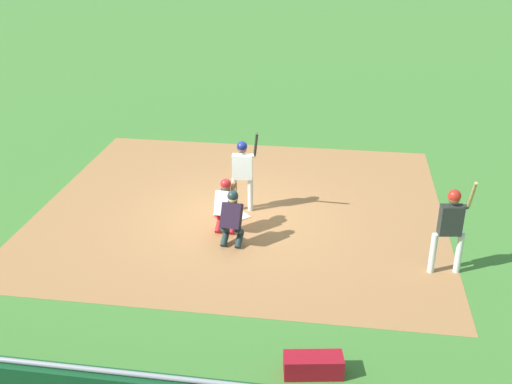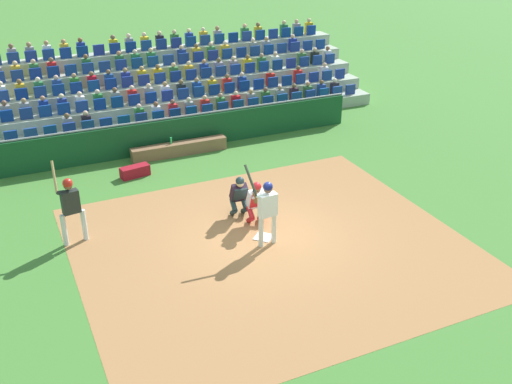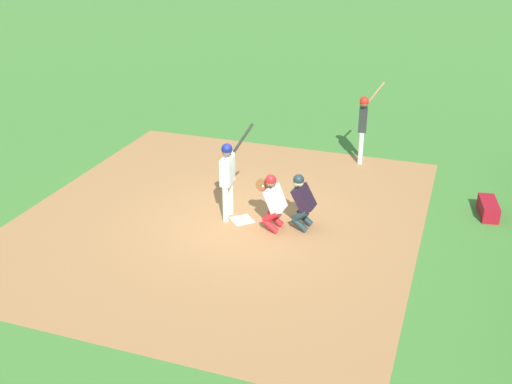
{
  "view_description": "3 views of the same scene",
  "coord_description": "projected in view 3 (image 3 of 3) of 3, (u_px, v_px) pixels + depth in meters",
  "views": [
    {
      "loc": [
        2.38,
        -12.7,
        6.6
      ],
      "look_at": [
        0.48,
        -0.33,
        0.83
      ],
      "focal_mm": 42.71,
      "sensor_mm": 36.0,
      "label": 1
    },
    {
      "loc": [
        5.73,
        12.22,
        8.01
      ],
      "look_at": [
        -0.14,
        -0.78,
        0.96
      ],
      "focal_mm": 41.72,
      "sensor_mm": 36.0,
      "label": 2
    },
    {
      "loc": [
        -11.52,
        -4.44,
        6.38
      ],
      "look_at": [
        -0.31,
        -0.44,
        0.91
      ],
      "focal_mm": 43.5,
      "sensor_mm": 36.0,
      "label": 3
    }
  ],
  "objects": [
    {
      "name": "home_plate_umpire",
      "position": [
        302.0,
        199.0,
        13.29
      ],
      "size": [
        0.49,
        0.52,
        1.27
      ],
      "color": "#1C2D2F",
      "rests_on": "ground_plane"
    },
    {
      "name": "batter_at_plate",
      "position": [
        228.0,
        172.0,
        13.58
      ],
      "size": [
        0.72,
        0.61,
        2.16
      ],
      "color": "silver",
      "rests_on": "ground_plane"
    },
    {
      "name": "on_deck_batter",
      "position": [
        363.0,
        121.0,
        16.74
      ],
      "size": [
        0.66,
        0.62,
        2.19
      ],
      "color": "silver",
      "rests_on": "ground_plane"
    },
    {
      "name": "ground_plane",
      "position": [
        242.0,
        221.0,
        13.88
      ],
      "size": [
        160.0,
        160.0,
        0.0
      ],
      "primitive_type": "plane",
      "color": "#3F7630"
    },
    {
      "name": "catcher_crouching",
      "position": [
        273.0,
        199.0,
        13.24
      ],
      "size": [
        0.48,
        0.72,
        1.29
      ],
      "color": "red",
      "rests_on": "ground_plane"
    },
    {
      "name": "infield_dirt_patch",
      "position": [
        221.0,
        217.0,
        14.03
      ],
      "size": [
        9.72,
        8.82,
        0.01
      ],
      "primitive_type": "cube",
      "rotation": [
        0.0,
        0.0,
        0.01
      ],
      "color": "#9E6D42",
      "rests_on": "ground_plane"
    },
    {
      "name": "home_plate_marker",
      "position": [
        242.0,
        220.0,
        13.88
      ],
      "size": [
        0.62,
        0.62,
        0.02
      ],
      "primitive_type": "cube",
      "rotation": [
        0.0,
        0.0,
        0.79
      ],
      "color": "white",
      "rests_on": "infield_dirt_patch"
    },
    {
      "name": "equipment_duffel_bag",
      "position": [
        488.0,
        208.0,
        14.05
      ],
      "size": [
        0.97,
        0.51,
        0.35
      ],
      "primitive_type": "cube",
      "rotation": [
        0.0,
        0.0,
        0.17
      ],
      "color": "maroon",
      "rests_on": "ground_plane"
    }
  ]
}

